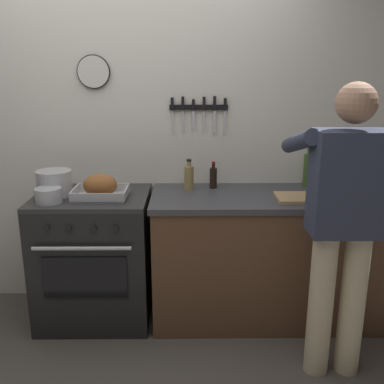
% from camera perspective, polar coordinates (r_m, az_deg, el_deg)
% --- Properties ---
extents(wall_back, '(6.00, 0.13, 2.60)m').
position_cam_1_polar(wall_back, '(3.27, -8.18, 8.14)').
color(wall_back, white).
rests_on(wall_back, ground).
extents(counter_block, '(2.03, 0.65, 0.90)m').
position_cam_1_polar(counter_block, '(3.22, 13.65, -7.91)').
color(counter_block, brown).
rests_on(counter_block, ground).
extents(stove, '(0.76, 0.67, 0.90)m').
position_cam_1_polar(stove, '(3.19, -12.37, -8.17)').
color(stove, black).
rests_on(stove, ground).
extents(person_cook, '(0.51, 0.63, 1.66)m').
position_cam_1_polar(person_cook, '(2.53, 18.95, -2.95)').
color(person_cook, '#C6B793').
rests_on(person_cook, ground).
extents(roasting_pan, '(0.35, 0.26, 0.16)m').
position_cam_1_polar(roasting_pan, '(2.94, -11.73, 0.54)').
color(roasting_pan, '#B7B7BC').
rests_on(roasting_pan, stove).
extents(stock_pot, '(0.23, 0.23, 0.17)m').
position_cam_1_polar(stock_pot, '(3.08, -17.30, 1.11)').
color(stock_pot, '#B7B7BC').
rests_on(stock_pot, stove).
extents(saucepan, '(0.17, 0.17, 0.09)m').
position_cam_1_polar(saucepan, '(2.94, -17.99, -0.41)').
color(saucepan, '#B7B7BC').
rests_on(saucepan, stove).
extents(cutting_board, '(0.36, 0.24, 0.02)m').
position_cam_1_polar(cutting_board, '(2.97, 14.23, -0.70)').
color(cutting_board, tan).
rests_on(cutting_board, counter_block).
extents(bottle_cooking_oil, '(0.07, 0.07, 0.26)m').
position_cam_1_polar(bottle_cooking_oil, '(3.27, 17.48, 2.36)').
color(bottle_cooking_oil, gold).
rests_on(bottle_cooking_oil, counter_block).
extents(bottle_soy_sauce, '(0.05, 0.05, 0.19)m').
position_cam_1_polar(bottle_soy_sauce, '(3.13, 2.75, 1.91)').
color(bottle_soy_sauce, black).
rests_on(bottle_soy_sauce, counter_block).
extents(bottle_vinegar, '(0.07, 0.07, 0.22)m').
position_cam_1_polar(bottle_vinegar, '(3.08, -0.40, 1.94)').
color(bottle_vinegar, '#997F4C').
rests_on(bottle_vinegar, counter_block).
extents(bottle_olive_oil, '(0.07, 0.07, 0.30)m').
position_cam_1_polar(bottle_olive_oil, '(3.26, 14.74, 2.83)').
color(bottle_olive_oil, '#385623').
rests_on(bottle_olive_oil, counter_block).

